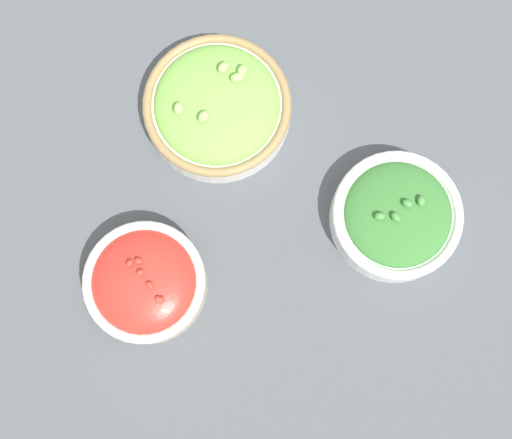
{
  "coord_description": "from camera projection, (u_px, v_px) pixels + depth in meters",
  "views": [
    {
      "loc": [
        0.12,
        0.1,
        0.89
      ],
      "look_at": [
        0.0,
        0.0,
        0.03
      ],
      "focal_mm": 50.0,
      "sensor_mm": 36.0,
      "label": 1
    }
  ],
  "objects": [
    {
      "name": "bowl_lettuce",
      "position": [
        217.0,
        106.0,
        0.91
      ],
      "size": [
        0.19,
        0.19,
        0.07
      ],
      "color": "silver",
      "rests_on": "ground_plane"
    },
    {
      "name": "bowl_broccoli",
      "position": [
        396.0,
        216.0,
        0.88
      ],
      "size": [
        0.16,
        0.16,
        0.07
      ],
      "color": "white",
      "rests_on": "ground_plane"
    },
    {
      "name": "ground_plane",
      "position": [
        256.0,
        224.0,
        0.91
      ],
      "size": [
        3.0,
        3.0,
        0.0
      ],
      "primitive_type": "plane",
      "color": "#4C5156"
    },
    {
      "name": "bowl_cherry_tomatoes",
      "position": [
        145.0,
        282.0,
        0.86
      ],
      "size": [
        0.15,
        0.15,
        0.07
      ],
      "color": "beige",
      "rests_on": "ground_plane"
    }
  ]
}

